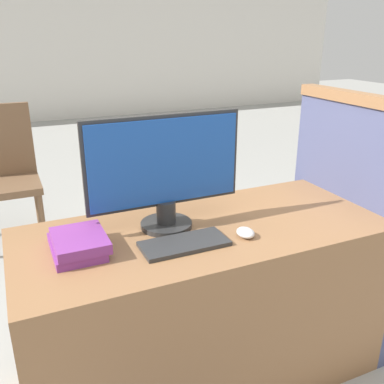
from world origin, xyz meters
name	(u,v)px	position (x,y,z in m)	size (l,w,h in m)	color
wall_back	(33,36)	(0.00, 6.80, 1.40)	(12.00, 0.06, 2.80)	silver
desk	(203,304)	(0.00, 0.32, 0.36)	(1.49, 0.65, 0.73)	#8C603D
carrel_divider	(343,218)	(0.77, 0.36, 0.62)	(0.07, 0.72, 1.22)	#474C70
monitor	(165,170)	(-0.13, 0.40, 0.97)	(0.63, 0.21, 0.45)	#282828
keyboard	(184,244)	(-0.13, 0.22, 0.74)	(0.32, 0.15, 0.02)	#2D2D2D
mouse	(245,233)	(0.11, 0.19, 0.75)	(0.06, 0.08, 0.03)	silver
book_stack	(78,244)	(-0.50, 0.33, 0.76)	(0.19, 0.26, 0.07)	#7A3384
far_chair	(5,169)	(-0.71, 2.15, 0.54)	(0.44, 0.44, 0.99)	brown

